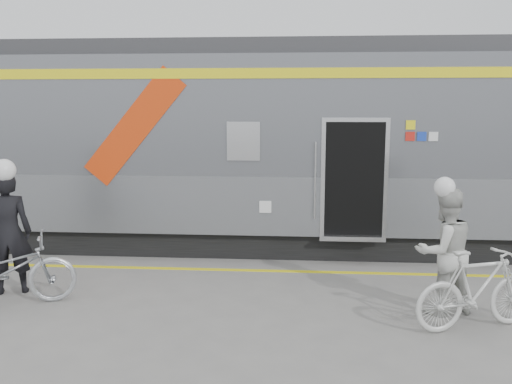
# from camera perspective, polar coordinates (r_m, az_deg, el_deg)

# --- Properties ---
(ground) EXTENTS (90.00, 90.00, 0.00)m
(ground) POSITION_cam_1_polar(r_m,az_deg,el_deg) (7.70, -4.39, -12.98)
(ground) COLOR slate
(ground) RESTS_ON ground
(train) EXTENTS (24.00, 3.17, 4.10)m
(train) POSITION_cam_1_polar(r_m,az_deg,el_deg) (11.33, -1.54, 4.89)
(train) COLOR black
(train) RESTS_ON ground
(safety_strip) EXTENTS (24.00, 0.12, 0.01)m
(safety_strip) POSITION_cam_1_polar(r_m,az_deg,el_deg) (9.71, -2.45, -8.20)
(safety_strip) COLOR yellow
(safety_strip) RESTS_ON ground
(man) EXTENTS (0.82, 0.68, 1.92)m
(man) POSITION_cam_1_polar(r_m,az_deg,el_deg) (9.16, -24.67, -3.90)
(man) COLOR black
(man) RESTS_ON ground
(bicycle_left) EXTENTS (2.13, 1.38, 1.06)m
(bicycle_left) POSITION_cam_1_polar(r_m,az_deg,el_deg) (8.71, -25.07, -7.52)
(bicycle_left) COLOR #B7BBC0
(bicycle_left) RESTS_ON ground
(woman) EXTENTS (1.03, 0.91, 1.77)m
(woman) POSITION_cam_1_polar(r_m,az_deg,el_deg) (8.00, 19.19, -5.93)
(woman) COLOR beige
(woman) RESTS_ON ground
(bicycle_right) EXTENTS (1.85, 1.06, 1.07)m
(bicycle_right) POSITION_cam_1_polar(r_m,az_deg,el_deg) (7.68, 22.29, -9.46)
(bicycle_right) COLOR silver
(bicycle_right) RESTS_ON ground
(helmet_man) EXTENTS (0.33, 0.33, 0.33)m
(helmet_man) POSITION_cam_1_polar(r_m,az_deg,el_deg) (8.99, -25.15, 3.11)
(helmet_man) COLOR white
(helmet_man) RESTS_ON man
(helmet_woman) EXTENTS (0.28, 0.28, 0.28)m
(helmet_woman) POSITION_cam_1_polar(r_m,az_deg,el_deg) (7.81, 19.59, 1.38)
(helmet_woman) COLOR white
(helmet_woman) RESTS_ON woman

